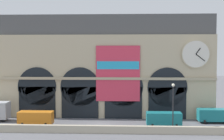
{
  "coord_description": "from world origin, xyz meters",
  "views": [
    {
      "loc": [
        4.12,
        -46.1,
        11.26
      ],
      "look_at": [
        1.76,
        5.0,
        8.23
      ],
      "focal_mm": 49.03,
      "sensor_mm": 36.0,
      "label": 1
    }
  ],
  "objects_px": {
    "van_midwest": "(36,118)",
    "street_lamp_quayside": "(173,101)",
    "van_mideast": "(164,119)",
    "van_east": "(214,115)"
  },
  "relations": [
    {
      "from": "street_lamp_quayside",
      "to": "van_mideast",
      "type": "bearing_deg",
      "value": 104.97
    },
    {
      "from": "van_mideast",
      "to": "van_east",
      "type": "distance_m",
      "value": 8.93
    },
    {
      "from": "van_midwest",
      "to": "van_east",
      "type": "relative_size",
      "value": 1.0
    },
    {
      "from": "van_mideast",
      "to": "street_lamp_quayside",
      "type": "bearing_deg",
      "value": -75.03
    },
    {
      "from": "van_midwest",
      "to": "street_lamp_quayside",
      "type": "relative_size",
      "value": 0.75
    },
    {
      "from": "van_midwest",
      "to": "van_east",
      "type": "xyz_separation_m",
      "value": [
        27.79,
        3.28,
        0.0
      ]
    },
    {
      "from": "street_lamp_quayside",
      "to": "van_midwest",
      "type": "bearing_deg",
      "value": 171.51
    },
    {
      "from": "van_east",
      "to": "street_lamp_quayside",
      "type": "relative_size",
      "value": 0.75
    },
    {
      "from": "van_mideast",
      "to": "van_midwest",
      "type": "bearing_deg",
      "value": -179.43
    },
    {
      "from": "van_east",
      "to": "street_lamp_quayside",
      "type": "bearing_deg",
      "value": -139.99
    }
  ]
}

